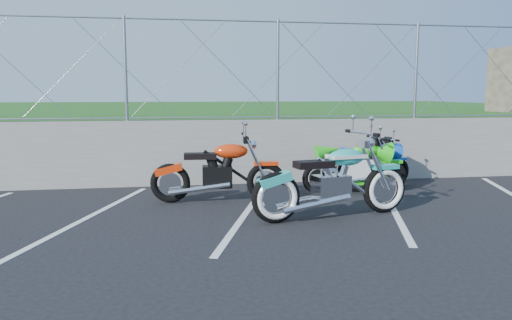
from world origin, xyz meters
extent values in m
plane|color=black|center=(0.00, 0.00, 0.00)|extent=(90.00, 90.00, 0.00)
cube|color=slate|center=(0.00, 3.50, 0.65)|extent=(30.00, 0.22, 1.30)
cube|color=#194A13|center=(0.00, 13.50, 0.65)|extent=(30.00, 20.00, 1.30)
cylinder|color=gray|center=(0.00, 3.50, 3.25)|extent=(28.00, 0.03, 0.03)
cylinder|color=gray|center=(0.00, 3.50, 1.35)|extent=(28.00, 0.03, 0.03)
cube|color=silver|center=(-2.40, 1.00, 0.00)|extent=(1.49, 4.31, 0.01)
cube|color=silver|center=(0.00, 1.00, 0.00)|extent=(1.49, 4.31, 0.01)
cube|color=silver|center=(2.40, 1.00, 0.00)|extent=(1.49, 4.31, 0.01)
torus|color=black|center=(0.30, 0.25, 0.37)|extent=(0.75, 0.26, 0.74)
torus|color=black|center=(2.08, 0.60, 0.37)|extent=(0.75, 0.26, 0.74)
cube|color=silver|center=(1.17, 0.42, 0.45)|extent=(0.57, 0.41, 0.38)
ellipsoid|color=#2DB6A7|center=(1.41, 0.47, 0.90)|extent=(0.63, 0.38, 0.26)
cube|color=black|center=(0.89, 0.37, 0.82)|extent=(0.60, 0.37, 0.10)
cube|color=#2DB6A7|center=(2.08, 0.60, 0.72)|extent=(0.45, 0.25, 0.07)
cylinder|color=silver|center=(1.66, 0.52, 1.25)|extent=(0.19, 0.80, 0.03)
torus|color=black|center=(-1.18, 1.84, 0.34)|extent=(0.68, 0.16, 0.67)
torus|color=black|center=(0.44, 1.74, 0.34)|extent=(0.68, 0.16, 0.67)
cube|color=black|center=(-0.40, 1.79, 0.43)|extent=(0.51, 0.33, 0.37)
ellipsoid|color=red|center=(-0.16, 1.78, 0.86)|extent=(0.59, 0.30, 0.25)
cube|color=black|center=(-0.68, 1.81, 0.79)|extent=(0.56, 0.29, 0.10)
cube|color=red|center=(0.44, 1.74, 0.65)|extent=(0.42, 0.19, 0.06)
cylinder|color=silver|center=(0.07, 1.76, 1.13)|extent=(0.08, 0.78, 0.03)
torus|color=black|center=(1.47, 2.12, 0.30)|extent=(0.60, 0.12, 0.59)
torus|color=black|center=(2.88, 2.10, 0.30)|extent=(0.60, 0.12, 0.59)
cube|color=black|center=(2.16, 2.12, 0.40)|extent=(0.46, 0.28, 0.34)
ellipsoid|color=#29DA1B|center=(2.38, 2.11, 0.79)|extent=(0.53, 0.25, 0.23)
cube|color=black|center=(1.90, 2.12, 0.72)|extent=(0.50, 0.24, 0.09)
cube|color=#29DA1B|center=(2.88, 2.10, 0.57)|extent=(0.38, 0.15, 0.06)
cylinder|color=silver|center=(2.55, 2.11, 1.02)|extent=(0.04, 0.71, 0.03)
torus|color=black|center=(2.09, 2.42, 0.27)|extent=(0.55, 0.24, 0.54)
torus|color=black|center=(3.33, 2.78, 0.27)|extent=(0.55, 0.24, 0.54)
cube|color=black|center=(2.69, 2.60, 0.36)|extent=(0.47, 0.36, 0.31)
ellipsoid|color=blue|center=(2.88, 2.65, 0.73)|extent=(0.52, 0.34, 0.21)
cube|color=black|center=(2.46, 2.53, 0.66)|extent=(0.50, 0.33, 0.08)
cube|color=blue|center=(3.33, 2.78, 0.53)|extent=(0.37, 0.23, 0.05)
cylinder|color=silver|center=(3.03, 2.69, 0.94)|extent=(0.20, 0.64, 0.03)
camera|label=1|loc=(-1.10, -6.54, 1.85)|focal=35.00mm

